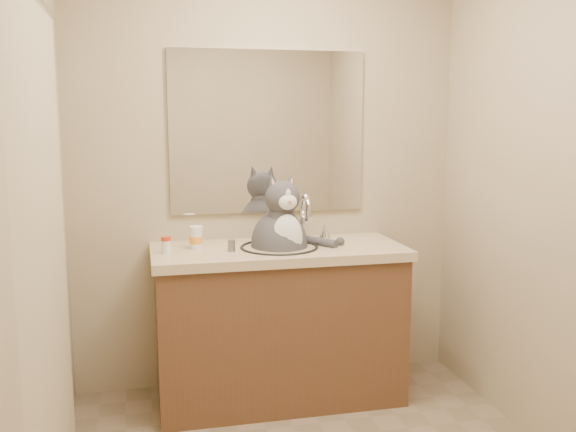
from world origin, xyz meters
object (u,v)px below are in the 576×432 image
(cat, at_px, (281,240))
(pill_bottle_redcap, at_px, (166,245))
(pill_bottle_orange, at_px, (196,238))
(grey_canister, at_px, (231,246))

(cat, height_order, pill_bottle_redcap, cat)
(pill_bottle_redcap, bearing_deg, pill_bottle_orange, 26.63)
(pill_bottle_orange, distance_m, grey_canister, 0.20)
(grey_canister, bearing_deg, pill_bottle_redcap, 175.33)
(cat, height_order, pill_bottle_orange, cat)
(pill_bottle_orange, bearing_deg, pill_bottle_redcap, -153.37)
(pill_bottle_orange, xyz_separation_m, grey_canister, (0.17, -0.11, -0.03))
(cat, distance_m, pill_bottle_orange, 0.45)
(cat, bearing_deg, grey_canister, -176.69)
(pill_bottle_redcap, xyz_separation_m, grey_canister, (0.33, -0.03, -0.01))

